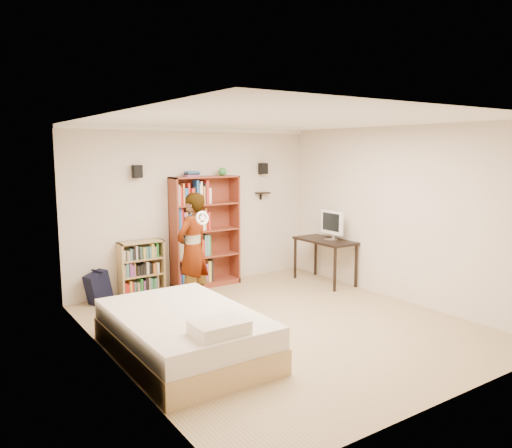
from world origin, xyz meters
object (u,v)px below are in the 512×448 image
at_px(tall_bookshelf, 205,232).
at_px(computer_desk, 325,261).
at_px(low_bookshelf, 142,269).
at_px(person, 193,249).
at_px(daybed, 184,328).

distance_m(tall_bookshelf, computer_desk, 2.17).
bearing_deg(tall_bookshelf, low_bookshelf, 177.98).
xyz_separation_m(computer_desk, person, (-2.50, 0.16, 0.47)).
bearing_deg(daybed, tall_bookshelf, 56.97).
bearing_deg(low_bookshelf, tall_bookshelf, -2.02).
xyz_separation_m(tall_bookshelf, daybed, (-1.62, -2.49, -0.63)).
height_order(low_bookshelf, daybed, low_bookshelf).
bearing_deg(low_bookshelf, daybed, -100.66).
xyz_separation_m(computer_desk, daybed, (-3.47, -1.51, -0.07)).
distance_m(daybed, person, 2.00).
distance_m(low_bookshelf, person, 1.07).
bearing_deg(computer_desk, person, 176.41).
relative_size(tall_bookshelf, computer_desk, 1.66).
relative_size(tall_bookshelf, low_bookshelf, 2.12).
xyz_separation_m(tall_bookshelf, person, (-0.66, -0.83, -0.09)).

